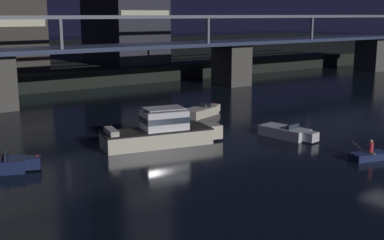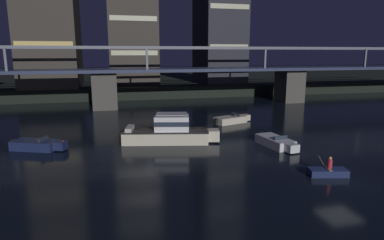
% 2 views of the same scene
% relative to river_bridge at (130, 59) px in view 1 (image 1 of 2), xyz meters
% --- Properties ---
extents(far_riverbank, '(240.00, 80.00, 2.20)m').
position_rel_river_bridge_xyz_m(far_riverbank, '(-0.00, 48.01, -3.23)').
color(far_riverbank, black).
rests_on(far_riverbank, ground).
extents(river_bridge, '(99.88, 6.40, 9.38)m').
position_rel_river_bridge_xyz_m(river_bridge, '(0.00, 0.00, 0.00)').
color(river_bridge, '#4C4944').
rests_on(river_bridge, ground).
extents(cabin_cruiser_near_left, '(9.37, 4.31, 2.79)m').
position_rel_river_bridge_xyz_m(cabin_cruiser_near_left, '(-9.49, -21.94, -3.28)').
color(cabin_cruiser_near_left, beige).
rests_on(cabin_cruiser_near_left, ground).
extents(speedboat_near_right, '(5.12, 2.99, 1.16)m').
position_rel_river_bridge_xyz_m(speedboat_near_right, '(-0.51, -14.86, -3.92)').
color(speedboat_near_right, beige).
rests_on(speedboat_near_right, ground).
extents(speedboat_mid_center, '(2.35, 5.23, 1.16)m').
position_rel_river_bridge_xyz_m(speedboat_mid_center, '(-0.23, -25.74, -3.92)').
color(speedboat_mid_center, silver).
rests_on(speedboat_mid_center, ground).
extents(dinghy_with_paddler, '(2.79, 2.61, 1.36)m').
position_rel_river_bridge_xyz_m(dinghy_with_paddler, '(-0.24, -33.29, -4.06)').
color(dinghy_with_paddler, '#19234C').
rests_on(dinghy_with_paddler, ground).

